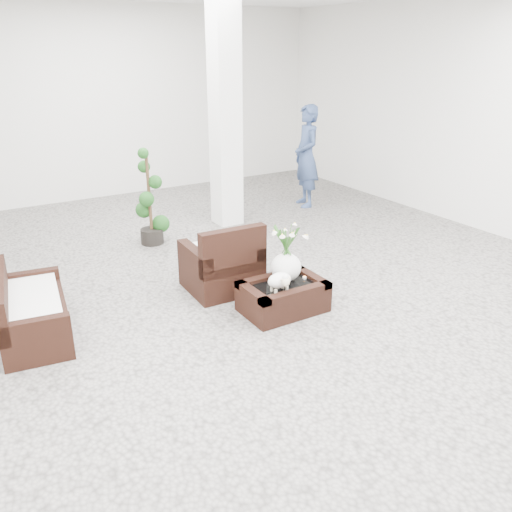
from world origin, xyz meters
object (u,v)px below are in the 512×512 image
armchair (221,256)px  loveseat (32,304)px  topiary (149,198)px  coffee_table (283,298)px

armchair → loveseat: bearing=2.2°
armchair → loveseat: (-2.14, -0.01, -0.08)m
topiary → loveseat: bearing=-135.6°
loveseat → topiary: (2.00, 1.96, 0.36)m
loveseat → topiary: topiary is taller
coffee_table → topiary: bearing=99.1°
loveseat → topiary: 2.82m
coffee_table → topiary: 2.91m
loveseat → topiary: bearing=-38.2°
coffee_table → armchair: armchair is taller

